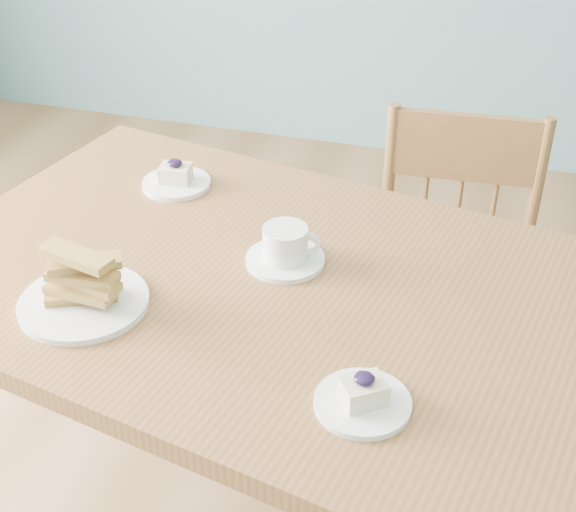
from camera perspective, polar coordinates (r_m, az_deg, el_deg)
The scene contains 7 objects.
room at distance 1.06m, azimuth 3.44°, elevation 14.18°, with size 5.01×5.01×2.71m.
dining_table at distance 1.56m, azimuth 0.86°, elevation -4.79°, with size 1.66×1.15×0.81m.
dining_chair at distance 2.14m, azimuth 11.31°, elevation -2.37°, with size 0.44×0.42×0.91m.
cheesecake_plate_near at distance 1.26m, azimuth 5.35°, elevation -10.02°, with size 0.15×0.15×0.06m.
cheesecake_plate_far at distance 1.86m, azimuth -7.97°, elevation 5.43°, with size 0.16×0.16×0.07m.
coffee_cup at distance 1.56m, azimuth -0.14°, elevation 0.57°, with size 0.16×0.16×0.08m.
biscotti_plate at distance 1.49m, azimuth -14.51°, elevation -2.12°, with size 0.24×0.24×0.13m.
Camera 1 is at (0.23, -0.97, 1.70)m, focal length 50.00 mm.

